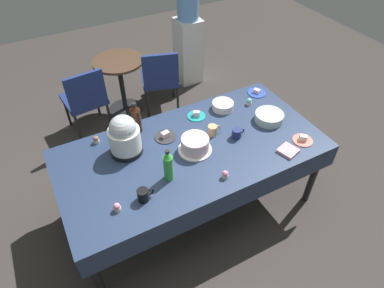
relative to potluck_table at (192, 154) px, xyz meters
The scene contains 24 objects.
ground 0.69m from the potluck_table, ahead, with size 9.00×9.00×0.00m, color #383330.
potluck_table is the anchor object (origin of this frame).
frosted_layer_cake 0.13m from the potluck_table, 68.34° to the right, with size 0.28×0.28×0.13m.
slow_cooker 0.58m from the potluck_table, 155.77° to the left, with size 0.26×0.26×0.35m.
glass_salad_bowl 0.79m from the potluck_table, ahead, with size 0.26×0.26×0.08m, color #B2C6BC.
ceramic_snack_bowl 0.62m from the potluck_table, 33.95° to the left, with size 0.20×0.20×0.07m, color silver.
dessert_plate_charcoal 0.28m from the potluck_table, 120.48° to the left, with size 0.19×0.19×0.06m.
dessert_plate_coral 0.94m from the potluck_table, 22.14° to the right, with size 0.17×0.17×0.06m.
dessert_plate_cobalt 1.03m from the potluck_table, 23.09° to the left, with size 0.18×0.18×0.04m.
dessert_plate_teal 0.44m from the potluck_table, 56.65° to the left, with size 0.17×0.17×0.05m.
cupcake_vanilla 0.41m from the potluck_table, 79.87° to the right, with size 0.05×0.05×0.07m.
cupcake_mint 0.83m from the potluck_table, 20.30° to the left, with size 0.05×0.05×0.07m.
cupcake_berry 0.81m from the potluck_table, 157.79° to the right, with size 0.05×0.05×0.07m.
cupcake_lemon 0.81m from the potluck_table, 146.84° to the left, with size 0.05×0.05×0.07m.
soda_bottle_cola 0.56m from the potluck_table, 126.69° to the left, with size 0.09×0.09×0.30m.
soda_bottle_lime_soda 0.41m from the potluck_table, 146.34° to the right, with size 0.07×0.07×0.29m.
coffee_mug_black 0.63m from the potluck_table, 151.09° to the right, with size 0.13×0.08×0.10m.
coffee_mug_tan 0.27m from the potluck_table, 17.12° to the left, with size 0.12×0.08×0.09m.
coffee_mug_navy 0.42m from the potluck_table, ahead, with size 0.12×0.08×0.08m.
paper_napkin_stack 0.79m from the potluck_table, 30.86° to the right, with size 0.14×0.14×0.02m, color pink.
maroon_chair_left 1.64m from the potluck_table, 109.49° to the left, with size 0.48×0.48×0.85m.
maroon_chair_right 1.59m from the potluck_table, 76.17° to the left, with size 0.55×0.55×0.85m.
round_cafe_table 1.77m from the potluck_table, 91.63° to the left, with size 0.60×0.60×0.72m.
water_cooler 2.27m from the potluck_table, 63.31° to the left, with size 0.32×0.32×1.24m.
Camera 1 is at (-0.93, -1.76, 2.65)m, focal length 31.22 mm.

